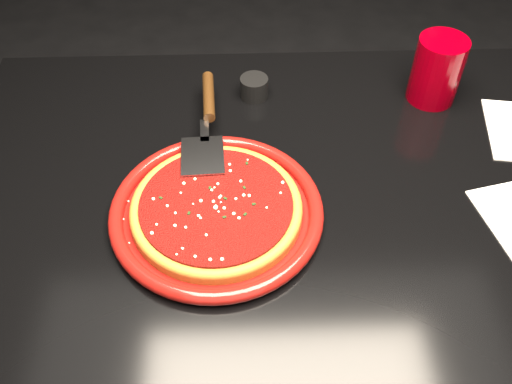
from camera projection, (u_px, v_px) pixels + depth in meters
table at (309, 323)px, 1.16m from camera, size 1.20×0.80×0.75m
plate at (217, 211)px, 0.85m from camera, size 0.36×0.36×0.02m
pizza_crust at (216, 210)px, 0.85m from camera, size 0.28×0.28×0.01m
pizza_crust_rim at (216, 207)px, 0.84m from camera, size 0.28×0.28×0.02m
pizza_sauce at (216, 205)px, 0.84m from camera, size 0.25×0.25×0.01m
parmesan_dusting at (216, 202)px, 0.84m from camera, size 0.22×0.22×0.01m
basil_flecks at (216, 203)px, 0.84m from camera, size 0.20×0.20×0.00m
pizza_server at (207, 122)px, 0.94m from camera, size 0.09×0.29×0.02m
cup at (437, 70)px, 1.01m from camera, size 0.11×0.11×0.12m
ramekin at (254, 87)px, 1.04m from camera, size 0.07×0.07×0.04m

